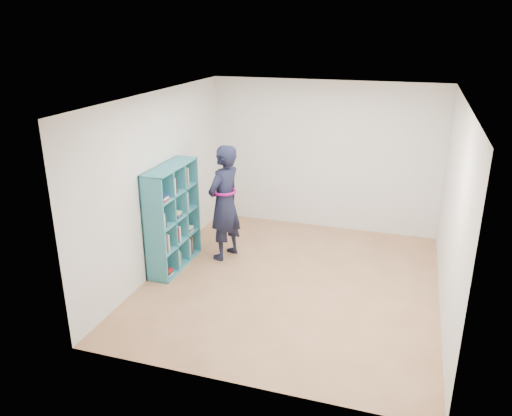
% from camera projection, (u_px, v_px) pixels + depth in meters
% --- Properties ---
extents(floor, '(4.50, 4.50, 0.00)m').
position_uv_depth(floor, '(291.00, 282.00, 7.10)').
color(floor, '#956543').
rests_on(floor, ground).
extents(ceiling, '(4.50, 4.50, 0.00)m').
position_uv_depth(ceiling, '(296.00, 97.00, 6.20)').
color(ceiling, white).
rests_on(ceiling, wall_back).
extents(wall_left, '(0.02, 4.50, 2.60)m').
position_uv_depth(wall_left, '(159.00, 183.00, 7.22)').
color(wall_left, silver).
rests_on(wall_left, floor).
extents(wall_right, '(0.02, 4.50, 2.60)m').
position_uv_depth(wall_right, '(453.00, 212.00, 6.08)').
color(wall_right, silver).
rests_on(wall_right, floor).
extents(wall_back, '(4.00, 0.02, 2.60)m').
position_uv_depth(wall_back, '(324.00, 156.00, 8.67)').
color(wall_back, silver).
rests_on(wall_back, floor).
extents(wall_front, '(4.00, 0.02, 2.60)m').
position_uv_depth(wall_front, '(237.00, 270.00, 4.64)').
color(wall_front, silver).
rests_on(wall_front, floor).
extents(bookshelf, '(0.34, 1.18, 1.57)m').
position_uv_depth(bookshelf, '(171.00, 218.00, 7.36)').
color(bookshelf, '#286D7F').
rests_on(bookshelf, floor).
extents(person, '(0.61, 0.75, 1.80)m').
position_uv_depth(person, '(224.00, 203.00, 7.60)').
color(person, black).
rests_on(person, floor).
extents(smartphone, '(0.03, 0.10, 0.14)m').
position_uv_depth(smartphone, '(220.00, 192.00, 7.71)').
color(smartphone, silver).
rests_on(smartphone, person).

